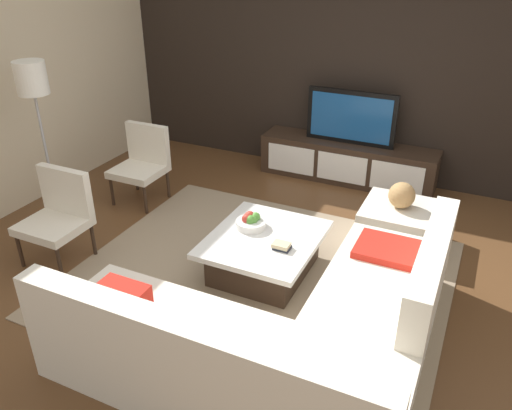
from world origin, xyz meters
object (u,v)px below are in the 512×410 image
ottoman (397,225)px  sectional_couch (287,334)px  accent_chair_far (143,159)px  media_console (347,162)px  fruit_bowl (251,222)px  book_stack (282,246)px  accent_chair_near (59,211)px  floor_lamp (33,90)px  coffee_table (264,254)px  television (351,117)px  decorative_ball (402,195)px

ottoman → sectional_couch: bearing=-100.2°
ottoman → accent_chair_far: (-2.88, -0.25, 0.29)m
media_console → ottoman: size_ratio=3.10×
media_console → fruit_bowl: size_ratio=7.75×
ottoman → book_stack: (-0.77, -1.17, 0.21)m
accent_chair_far → book_stack: size_ratio=5.69×
sectional_couch → accent_chair_near: 2.51m
media_console → floor_lamp: floor_lamp is taller
coffee_table → book_stack: book_stack is taller
sectional_couch → accent_chair_far: size_ratio=2.81×
floor_lamp → accent_chair_near: bearing=-40.6°
television → ottoman: bearing=-54.6°
decorative_ball → coffee_table: bearing=-133.2°
television → coffee_table: size_ratio=1.01×
accent_chair_far → media_console: bearing=32.1°
media_console → decorative_ball: decorative_ball is taller
sectional_couch → book_stack: 0.96m
accent_chair_near → book_stack: (2.06, 0.44, -0.08)m
book_stack → ottoman: bearing=56.6°
television → decorative_ball: television is taller
media_console → sectional_couch: 3.32m
media_console → fruit_bowl: bearing=-97.3°
media_console → decorative_ball: size_ratio=8.41×
television → sectional_couch: television is taller
accent_chair_near → ottoman: accent_chair_near is taller
floor_lamp → ottoman: 3.82m
media_console → sectional_couch: size_ratio=0.89×
coffee_table → book_stack: bearing=-28.7°
sectional_couch → coffee_table: bearing=122.3°
sectional_couch → ottoman: bearing=79.8°
fruit_bowl → accent_chair_near: bearing=-158.3°
television → accent_chair_far: 2.52m
fruit_bowl → decorative_ball: decorative_ball is taller
sectional_couch → floor_lamp: size_ratio=1.43×
media_console → book_stack: bearing=-87.3°
floor_lamp → accent_chair_far: (0.57, 0.83, -0.94)m
coffee_table → media_console: bearing=87.5°
floor_lamp → decorative_ball: floor_lamp is taller
ottoman → decorative_ball: size_ratio=2.71×
sectional_couch → ottoman: 2.07m
media_console → accent_chair_far: 2.51m
decorative_ball → book_stack: size_ratio=1.69×
accent_chair_near → book_stack: bearing=21.3°
coffee_table → accent_chair_near: (-1.85, -0.56, 0.29)m
media_console → television: bearing=90.0°
floor_lamp → book_stack: bearing=-1.9°
sectional_couch → decorative_ball: 2.08m
accent_chair_near → floor_lamp: size_ratio=0.51×
ottoman → decorative_ball: bearing=0.0°
ottoman → fruit_bowl: (-1.17, -0.95, 0.24)m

